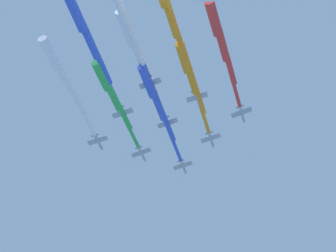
{
  "coord_description": "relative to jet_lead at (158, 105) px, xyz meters",
  "views": [
    {
      "loc": [
        67.65,
        -147.68,
        -14.88
      ],
      "look_at": [
        0.0,
        0.0,
        145.44
      ],
      "focal_mm": 59.82,
      "sensor_mm": 36.0,
      "label": 1
    }
  ],
  "objects": [
    {
      "name": "jet_starboard_outer",
      "position": [
        -9.08,
        -37.32,
        0.8
      ],
      "size": [
        15.3,
        62.12,
        4.07
      ],
      "color": "#9EA3AD"
    },
    {
      "name": "jet_starboard_inner",
      "position": [
        16.49,
        -5.09,
        1.42
      ],
      "size": [
        14.22,
        56.78,
        4.1
      ],
      "color": "#9EA3AD"
    },
    {
      "name": "jet_trail_port",
      "position": [
        20.86,
        -33.91,
        1.13
      ],
      "size": [
        15.11,
        64.08,
        4.01
      ],
      "color": "#9EA3AD"
    },
    {
      "name": "jet_port_inner",
      "position": [
        -14.22,
        -10.31,
        0.76
      ],
      "size": [
        13.2,
        57.53,
        4.15
      ],
      "color": "#9EA3AD"
    },
    {
      "name": "jet_starboard_mid",
      "position": [
        -26.34,
        -26.5,
        0.71
      ],
      "size": [
        14.75,
        60.34,
        4.02
      ],
      "color": "#9EA3AD"
    },
    {
      "name": "jet_lead",
      "position": [
        0.0,
        0.0,
        0.0
      ],
      "size": [
        14.84,
        63.77,
        4.04
      ],
      "color": "#9EA3AD"
    },
    {
      "name": "jet_port_mid",
      "position": [
        3.1,
        -23.23,
        2.77
      ],
      "size": [
        13.83,
        62.5,
        4.1
      ],
      "color": "#9EA3AD"
    },
    {
      "name": "jet_trail_starboard",
      "position": [
        7.72,
        -47.28,
        0.53
      ],
      "size": [
        15.15,
        62.57,
        4.13
      ],
      "color": "#9EA3AD"
    },
    {
      "name": "jet_port_outer",
      "position": [
        32.92,
        -16.53,
        0.49
      ],
      "size": [
        13.49,
        59.45,
        4.14
      ],
      "color": "#9EA3AD"
    }
  ]
}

